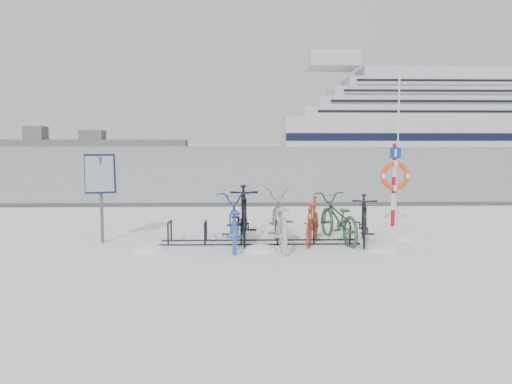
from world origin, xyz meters
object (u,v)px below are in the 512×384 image
Objects in this scene: bike_rack at (259,234)px; cruise_ferry at (448,117)px; lifebuoy_station at (395,176)px; info_board at (100,179)px.

cruise_ferry reaches higher than bike_rack.
cruise_ferry is (93.89, 217.04, 13.50)m from bike_rack.
lifebuoy_station reaches higher than bike_rack.
cruise_ferry is at bearing 48.12° from info_board.
cruise_ferry reaches higher than info_board.
cruise_ferry is (97.07, 216.93, 12.38)m from info_board.
lifebuoy_station is at bearing -112.83° from cruise_ferry.
lifebuoy_station reaches higher than info_board.
bike_rack is 2.22× the size of info_board.
bike_rack is at bearing -150.13° from lifebuoy_station.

